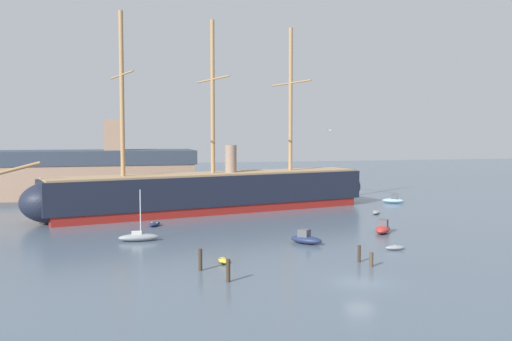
{
  "coord_description": "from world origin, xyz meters",
  "views": [
    {
      "loc": [
        -21.03,
        -44.55,
        13.12
      ],
      "look_at": [
        -0.91,
        32.43,
        7.77
      ],
      "focal_mm": 39.39,
      "sensor_mm": 36.0,
      "label": 1
    }
  ],
  "objects_px": {
    "dinghy_alongside_stern": "(376,212)",
    "dockside_warehouse_left": "(69,176)",
    "dinghy_foreground_right": "(395,248)",
    "motorboat_near_centre": "(306,239)",
    "mooring_piling_left_pair": "(371,260)",
    "seagull_in_flight": "(330,130)",
    "sailboat_mid_left": "(139,237)",
    "motorboat_mid_right": "(383,228)",
    "dinghy_alongside_bow": "(155,224)",
    "motorboat_distant_centre": "(234,197)",
    "tall_ship": "(213,191)",
    "dinghy_foreground_left": "(223,260)",
    "mooring_piling_midwater": "(359,254)",
    "mooring_piling_right_pair": "(228,271)",
    "motorboat_far_right": "(393,200)",
    "mooring_piling_nearest": "(200,260)"
  },
  "relations": [
    {
      "from": "dinghy_alongside_stern",
      "to": "dockside_warehouse_left",
      "type": "xyz_separation_m",
      "value": [
        -49.33,
        31.14,
        4.59
      ]
    },
    {
      "from": "dinghy_foreground_right",
      "to": "motorboat_near_centre",
      "type": "relative_size",
      "value": 0.56
    },
    {
      "from": "mooring_piling_left_pair",
      "to": "seagull_in_flight",
      "type": "height_order",
      "value": "seagull_in_flight"
    },
    {
      "from": "sailboat_mid_left",
      "to": "dinghy_alongside_stern",
      "type": "bearing_deg",
      "value": 19.4
    },
    {
      "from": "motorboat_mid_right",
      "to": "dinghy_alongside_bow",
      "type": "relative_size",
      "value": 1.54
    },
    {
      "from": "dinghy_alongside_bow",
      "to": "motorboat_distant_centre",
      "type": "xyz_separation_m",
      "value": [
        17.48,
        27.18,
        0.29
      ]
    },
    {
      "from": "sailboat_mid_left",
      "to": "dinghy_alongside_bow",
      "type": "distance_m",
      "value": 10.84
    },
    {
      "from": "dinghy_alongside_stern",
      "to": "seagull_in_flight",
      "type": "xyz_separation_m",
      "value": [
        -16.36,
        -20.12,
        13.15
      ]
    },
    {
      "from": "motorboat_near_centre",
      "to": "motorboat_mid_right",
      "type": "bearing_deg",
      "value": 19.17
    },
    {
      "from": "tall_ship",
      "to": "motorboat_mid_right",
      "type": "distance_m",
      "value": 30.99
    },
    {
      "from": "tall_ship",
      "to": "motorboat_mid_right",
      "type": "height_order",
      "value": "tall_ship"
    },
    {
      "from": "dinghy_alongside_stern",
      "to": "motorboat_near_centre",
      "type": "bearing_deg",
      "value": -133.73
    },
    {
      "from": "tall_ship",
      "to": "dinghy_alongside_stern",
      "type": "distance_m",
      "value": 26.89
    },
    {
      "from": "dinghy_alongside_bow",
      "to": "motorboat_near_centre",
      "type": "bearing_deg",
      "value": -46.3
    },
    {
      "from": "dinghy_foreground_left",
      "to": "mooring_piling_midwater",
      "type": "distance_m",
      "value": 13.82
    },
    {
      "from": "mooring_piling_right_pair",
      "to": "motorboat_distant_centre",
      "type": "bearing_deg",
      "value": 77.05
    },
    {
      "from": "motorboat_mid_right",
      "to": "mooring_piling_right_pair",
      "type": "height_order",
      "value": "mooring_piling_right_pair"
    },
    {
      "from": "motorboat_far_right",
      "to": "mooring_piling_nearest",
      "type": "distance_m",
      "value": 60.14
    },
    {
      "from": "mooring_piling_midwater",
      "to": "mooring_piling_nearest",
      "type": "bearing_deg",
      "value": 177.98
    },
    {
      "from": "motorboat_distant_centre",
      "to": "mooring_piling_left_pair",
      "type": "height_order",
      "value": "motorboat_distant_centre"
    },
    {
      "from": "dinghy_foreground_left",
      "to": "motorboat_distant_centre",
      "type": "distance_m",
      "value": 52.93
    },
    {
      "from": "dinghy_alongside_bow",
      "to": "dockside_warehouse_left",
      "type": "height_order",
      "value": "dockside_warehouse_left"
    },
    {
      "from": "motorboat_near_centre",
      "to": "dockside_warehouse_left",
      "type": "height_order",
      "value": "dockside_warehouse_left"
    },
    {
      "from": "dinghy_alongside_bow",
      "to": "motorboat_distant_centre",
      "type": "distance_m",
      "value": 32.31
    },
    {
      "from": "seagull_in_flight",
      "to": "sailboat_mid_left",
      "type": "bearing_deg",
      "value": 163.32
    },
    {
      "from": "dinghy_foreground_left",
      "to": "mooring_piling_right_pair",
      "type": "height_order",
      "value": "mooring_piling_right_pair"
    },
    {
      "from": "dockside_warehouse_left",
      "to": "mooring_piling_nearest",
      "type": "bearing_deg",
      "value": -75.39
    },
    {
      "from": "seagull_in_flight",
      "to": "mooring_piling_nearest",
      "type": "bearing_deg",
      "value": -150.25
    },
    {
      "from": "dinghy_alongside_bow",
      "to": "mooring_piling_right_pair",
      "type": "bearing_deg",
      "value": -82.81
    },
    {
      "from": "sailboat_mid_left",
      "to": "mooring_piling_midwater",
      "type": "relative_size",
      "value": 3.66
    },
    {
      "from": "tall_ship",
      "to": "dinghy_alongside_bow",
      "type": "xyz_separation_m",
      "value": [
        -10.57,
        -12.14,
        -3.12
      ]
    },
    {
      "from": "sailboat_mid_left",
      "to": "tall_ship",
      "type": "bearing_deg",
      "value": 59.59
    },
    {
      "from": "mooring_piling_nearest",
      "to": "mooring_piling_midwater",
      "type": "relative_size",
      "value": 1.23
    },
    {
      "from": "mooring_piling_left_pair",
      "to": "seagull_in_flight",
      "type": "relative_size",
      "value": 1.26
    },
    {
      "from": "mooring_piling_nearest",
      "to": "tall_ship",
      "type": "bearing_deg",
      "value": 77.96
    },
    {
      "from": "mooring_piling_midwater",
      "to": "dockside_warehouse_left",
      "type": "bearing_deg",
      "value": 117.51
    },
    {
      "from": "tall_ship",
      "to": "motorboat_distant_centre",
      "type": "distance_m",
      "value": 16.79
    },
    {
      "from": "dinghy_alongside_bow",
      "to": "mooring_piling_midwater",
      "type": "bearing_deg",
      "value": -56.11
    },
    {
      "from": "dinghy_alongside_bow",
      "to": "mooring_piling_right_pair",
      "type": "xyz_separation_m",
      "value": [
        3.98,
        -31.55,
        0.71
      ]
    },
    {
      "from": "sailboat_mid_left",
      "to": "seagull_in_flight",
      "type": "height_order",
      "value": "seagull_in_flight"
    },
    {
      "from": "motorboat_far_right",
      "to": "dinghy_foreground_right",
      "type": "bearing_deg",
      "value": -118.1
    },
    {
      "from": "dinghy_alongside_stern",
      "to": "seagull_in_flight",
      "type": "bearing_deg",
      "value": -129.1
    },
    {
      "from": "mooring_piling_right_pair",
      "to": "dockside_warehouse_left",
      "type": "relative_size",
      "value": 0.04
    },
    {
      "from": "seagull_in_flight",
      "to": "mooring_piling_midwater",
      "type": "bearing_deg",
      "value": -94.94
    },
    {
      "from": "tall_ship",
      "to": "dockside_warehouse_left",
      "type": "bearing_deg",
      "value": 137.72
    },
    {
      "from": "dinghy_foreground_left",
      "to": "dinghy_alongside_bow",
      "type": "relative_size",
      "value": 0.76
    },
    {
      "from": "dinghy_foreground_right",
      "to": "motorboat_mid_right",
      "type": "distance_m",
      "value": 10.76
    },
    {
      "from": "motorboat_far_right",
      "to": "mooring_piling_right_pair",
      "type": "distance_m",
      "value": 62.35
    },
    {
      "from": "tall_ship",
      "to": "motorboat_near_centre",
      "type": "height_order",
      "value": "tall_ship"
    },
    {
      "from": "motorboat_near_centre",
      "to": "dinghy_alongside_stern",
      "type": "height_order",
      "value": "motorboat_near_centre"
    }
  ]
}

